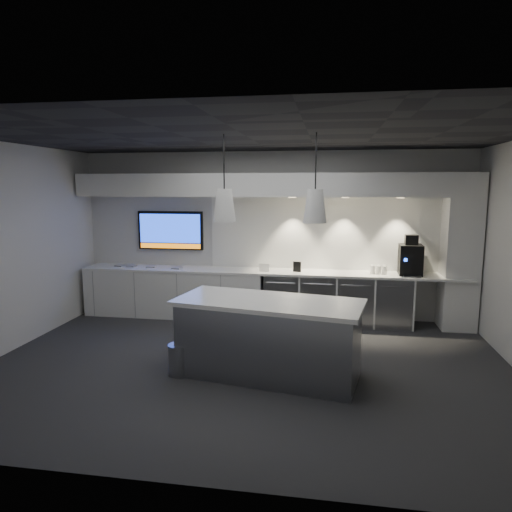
% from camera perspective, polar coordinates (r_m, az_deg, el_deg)
% --- Properties ---
extents(floor, '(7.00, 7.00, 0.00)m').
position_cam_1_polar(floor, '(6.28, -1.17, -13.58)').
color(floor, '#2A2B2D').
rests_on(floor, ground).
extents(ceiling, '(7.00, 7.00, 0.00)m').
position_cam_1_polar(ceiling, '(5.84, -1.26, 14.78)').
color(ceiling, black).
rests_on(ceiling, wall_back).
extents(wall_back, '(7.00, 0.00, 7.00)m').
position_cam_1_polar(wall_back, '(8.33, 1.90, 2.64)').
color(wall_back, silver).
rests_on(wall_back, floor).
extents(wall_front, '(7.00, 0.00, 7.00)m').
position_cam_1_polar(wall_front, '(3.50, -8.68, -6.05)').
color(wall_front, silver).
rests_on(wall_front, floor).
extents(wall_left, '(0.00, 7.00, 7.00)m').
position_cam_1_polar(wall_left, '(7.36, -29.10, 0.72)').
color(wall_left, silver).
rests_on(wall_left, floor).
extents(back_counter, '(6.80, 0.65, 0.04)m').
position_cam_1_polar(back_counter, '(8.10, 1.59, -1.97)').
color(back_counter, white).
rests_on(back_counter, left_base_cabinets).
extents(left_base_cabinets, '(3.30, 0.63, 0.86)m').
position_cam_1_polar(left_base_cabinets, '(8.60, -10.10, -4.54)').
color(left_base_cabinets, white).
rests_on(left_base_cabinets, floor).
extents(fridge_unit_a, '(0.60, 0.61, 0.85)m').
position_cam_1_polar(fridge_unit_a, '(8.17, 3.32, -5.16)').
color(fridge_unit_a, gray).
rests_on(fridge_unit_a, floor).
extents(fridge_unit_b, '(0.60, 0.61, 0.85)m').
position_cam_1_polar(fridge_unit_b, '(8.13, 7.76, -5.29)').
color(fridge_unit_b, gray).
rests_on(fridge_unit_b, floor).
extents(fridge_unit_c, '(0.60, 0.61, 0.85)m').
position_cam_1_polar(fridge_unit_c, '(8.14, 12.21, -5.39)').
color(fridge_unit_c, gray).
rests_on(fridge_unit_c, floor).
extents(fridge_unit_d, '(0.60, 0.61, 0.85)m').
position_cam_1_polar(fridge_unit_d, '(8.20, 16.63, -5.46)').
color(fridge_unit_d, gray).
rests_on(fridge_unit_d, floor).
extents(backsplash, '(4.60, 0.03, 1.30)m').
position_cam_1_polar(backsplash, '(8.24, 10.21, 2.79)').
color(backsplash, white).
rests_on(backsplash, wall_back).
extents(soffit, '(6.90, 0.60, 0.40)m').
position_cam_1_polar(soffit, '(7.98, 1.66, 8.85)').
color(soffit, white).
rests_on(soffit, wall_back).
extents(column, '(0.55, 0.55, 2.60)m').
position_cam_1_polar(column, '(8.27, 24.18, 0.43)').
color(column, white).
rests_on(column, floor).
extents(wall_tv, '(1.25, 0.07, 0.72)m').
position_cam_1_polar(wall_tv, '(8.72, -10.64, 3.16)').
color(wall_tv, black).
rests_on(wall_tv, wall_back).
extents(island, '(2.45, 1.39, 0.98)m').
position_cam_1_polar(island, '(5.83, 1.56, -10.17)').
color(island, gray).
rests_on(island, floor).
extents(bin, '(0.32, 0.32, 0.40)m').
position_cam_1_polar(bin, '(6.03, -9.56, -12.63)').
color(bin, gray).
rests_on(bin, floor).
extents(coffee_machine, '(0.39, 0.55, 0.68)m').
position_cam_1_polar(coffee_machine, '(8.12, 18.75, -0.27)').
color(coffee_machine, black).
rests_on(coffee_machine, back_counter).
extents(sign_black, '(0.14, 0.05, 0.18)m').
position_cam_1_polar(sign_black, '(7.99, 5.15, -1.35)').
color(sign_black, black).
rests_on(sign_black, back_counter).
extents(sign_white, '(0.18, 0.05, 0.14)m').
position_cam_1_polar(sign_white, '(7.98, 1.03, -1.47)').
color(sign_white, white).
rests_on(sign_white, back_counter).
extents(cup_cluster, '(0.27, 0.17, 0.14)m').
position_cam_1_polar(cup_cluster, '(8.06, 15.06, -1.65)').
color(cup_cluster, silver).
rests_on(cup_cluster, back_counter).
extents(tray_a, '(0.20, 0.20, 0.02)m').
position_cam_1_polar(tray_a, '(8.89, -16.60, -1.16)').
color(tray_a, '#979797').
rests_on(tray_a, back_counter).
extents(tray_b, '(0.17, 0.17, 0.02)m').
position_cam_1_polar(tray_b, '(8.80, -15.28, -1.20)').
color(tray_b, '#979797').
rests_on(tray_b, back_counter).
extents(tray_c, '(0.20, 0.20, 0.02)m').
position_cam_1_polar(tray_c, '(8.63, -13.02, -1.31)').
color(tray_c, '#979797').
rests_on(tray_c, back_counter).
extents(tray_d, '(0.18, 0.18, 0.02)m').
position_cam_1_polar(tray_d, '(8.39, -9.85, -1.50)').
color(tray_d, '#979797').
rests_on(tray_d, back_counter).
extents(pendant_left, '(0.28, 0.28, 1.10)m').
position_cam_1_polar(pendant_left, '(5.62, -3.97, 6.35)').
color(pendant_left, white).
rests_on(pendant_left, ceiling).
extents(pendant_right, '(0.28, 0.28, 1.10)m').
position_cam_1_polar(pendant_right, '(5.48, 7.39, 6.24)').
color(pendant_right, white).
rests_on(pendant_right, ceiling).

